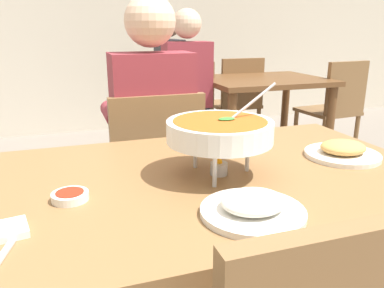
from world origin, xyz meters
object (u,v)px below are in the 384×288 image
Objects in this scene: appetizer_plate at (343,151)px; chair_bg_corner at (237,98)px; rice_plate at (253,207)px; sauce_dish at (70,196)px; patron_bg_middle at (174,76)px; curry_bowl at (220,131)px; chair_bg_right at (335,105)px; chair_diner_main at (154,173)px; dining_table_far at (263,95)px; patron_bg_left at (186,84)px; chair_bg_left at (193,112)px; diner_main at (151,123)px; dining_table_main at (208,210)px; chair_bg_middle at (183,100)px.

chair_bg_corner is (0.76, 2.40, -0.28)m from appetizer_plate.
rice_plate is 2.67× the size of sauce_dish.
patron_bg_middle is at bearing 174.50° from chair_bg_corner.
curry_bowl is at bearing -116.48° from chair_bg_corner.
chair_bg_right reaches higher than sauce_dish.
dining_table_far is at bearing 44.12° from chair_diner_main.
rice_plate is 2.26m from patron_bg_left.
chair_bg_left is 0.69× the size of patron_bg_middle.
rice_plate is 2.84m from chair_bg_right.
dining_table_far is at bearing -89.92° from chair_bg_corner.
chair_bg_corner is (1.23, 1.66, -0.24)m from diner_main.
diner_main reaches higher than dining_table_main.
chair_bg_right is (1.92, 1.82, -0.15)m from dining_table_main.
sauce_dish is at bearing -113.15° from chair_bg_middle.
sauce_dish is at bearing 151.14° from rice_plate.
dining_table_main is 1.50× the size of chair_bg_right.
rice_plate is 2.95m from chair_bg_corner.
diner_main is 1.46× the size of chair_bg_right.
dining_table_far is at bearing 60.52° from rice_plate.
patron_bg_left reaches higher than chair_bg_corner.
chair_bg_middle is at bearing 75.82° from rice_plate.
chair_bg_middle is at bearing 74.94° from curry_bowl.
curry_bowl is at bearing -87.77° from diner_main.
rice_plate is 0.18× the size of patron_bg_left.
sauce_dish is 0.07× the size of patron_bg_middle.
chair_bg_corner reaches higher than appetizer_plate.
chair_bg_right is 0.69× the size of patron_bg_left.
patron_bg_middle is (0.61, 1.72, 0.00)m from diner_main.
chair_diner_main is 1.01m from rice_plate.
dining_table_main is 1.35× the size of dining_table_far.
chair_bg_left and chair_bg_right have the same top height.
dining_table_main is 1.50× the size of chair_bg_corner.
sauce_dish is (-0.38, -0.79, 0.03)m from diner_main.
chair_bg_left is 0.69× the size of patron_bg_left.
chair_bg_middle is 0.62m from patron_bg_left.
diner_main reaches higher than chair_bg_corner.
chair_bg_left reaches higher than sauce_dish.
rice_plate is 2.50m from dining_table_far.
patron_bg_left reaches higher than sauce_dish.
rice_plate is at bearing -114.66° from chair_bg_corner.
patron_bg_left reaches higher than dining_table_far.
chair_diner_main is at bearing 124.05° from appetizer_plate.
appetizer_plate is 0.27× the size of chair_bg_corner.
appetizer_plate is 0.27× the size of chair_bg_middle.
chair_bg_left is (-0.61, 0.06, -0.12)m from dining_table_far.
chair_bg_middle is at bearing 15.55° from patron_bg_middle.
chair_bg_corner is at bearing 65.34° from rice_plate.
patron_bg_middle is at bearing 68.48° from sauce_dish.
patron_bg_middle is (-0.10, -0.03, 0.24)m from chair_bg_middle.
chair_bg_corner is 0.86m from patron_bg_left.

